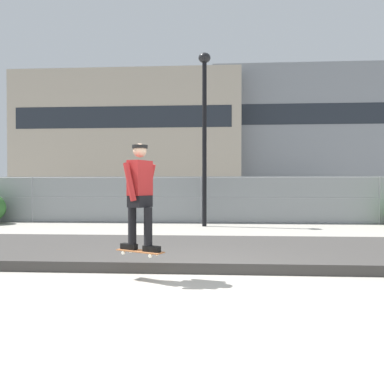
% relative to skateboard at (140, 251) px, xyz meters
% --- Properties ---
extents(ground_plane, '(120.00, 120.00, 0.00)m').
position_rel_skateboard_xyz_m(ground_plane, '(0.64, -0.37, -0.46)').
color(ground_plane, '#9E998E').
extents(gravel_berm, '(13.33, 3.43, 0.19)m').
position_rel_skateboard_xyz_m(gravel_berm, '(0.64, 2.16, -0.36)').
color(gravel_berm, '#3D3A38').
rests_on(gravel_berm, ground_plane).
extents(skateboard, '(0.81, 0.53, 0.07)m').
position_rel_skateboard_xyz_m(skateboard, '(0.00, 0.00, 0.00)').
color(skateboard, '#9E5B33').
extents(skater, '(0.69, 0.62, 1.65)m').
position_rel_skateboard_xyz_m(skater, '(0.00, 0.00, 0.94)').
color(skater, black).
rests_on(skater, skateboard).
extents(chain_fence, '(27.53, 0.06, 1.85)m').
position_rel_skateboard_xyz_m(chain_fence, '(0.64, 8.83, 0.47)').
color(chain_fence, gray).
rests_on(chain_fence, ground_plane).
extents(street_lamp, '(0.44, 0.44, 6.31)m').
position_rel_skateboard_xyz_m(street_lamp, '(0.80, 7.76, 3.51)').
color(street_lamp, black).
rests_on(street_lamp, ground_plane).
extents(parked_car_near, '(4.43, 2.00, 1.66)m').
position_rel_skateboard_xyz_m(parked_car_near, '(-1.89, 11.14, 0.38)').
color(parked_car_near, '#566B4C').
rests_on(parked_car_near, ground_plane).
extents(parked_car_mid, '(4.49, 2.13, 1.66)m').
position_rel_skateboard_xyz_m(parked_car_mid, '(3.62, 11.20, 0.38)').
color(parked_car_mid, navy).
rests_on(parked_car_mid, ground_plane).
extents(library_building, '(27.59, 10.46, 15.29)m').
position_rel_skateboard_xyz_m(library_building, '(-9.50, 41.55, 7.19)').
color(library_building, '#9E9384').
rests_on(library_building, ground_plane).
extents(office_block, '(31.70, 14.11, 16.36)m').
position_rel_skateboard_xyz_m(office_block, '(16.82, 46.13, 7.72)').
color(office_block, slate).
rests_on(office_block, ground_plane).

